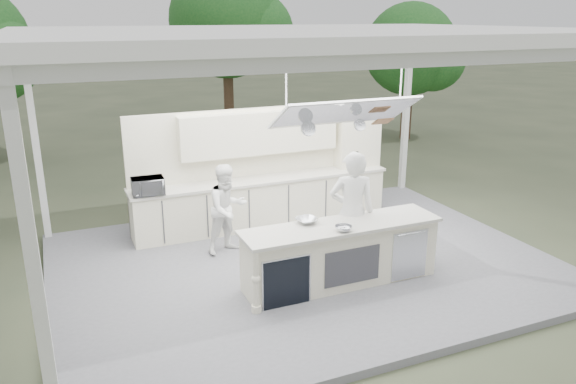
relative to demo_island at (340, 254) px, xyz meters
name	(u,v)px	position (x,y,z in m)	size (l,w,h in m)	color
ground	(304,268)	(-0.18, 0.91, -0.60)	(90.00, 90.00, 0.00)	#4A5037
stage_deck	(304,265)	(-0.18, 0.91, -0.54)	(8.00, 6.00, 0.12)	slate
tent	(306,39)	(-0.18, 0.90, 3.11)	(8.20, 6.20, 3.86)	white
demo_island	(340,254)	(0.00, 0.00, 0.00)	(3.10, 0.79, 0.95)	beige
back_counter	(263,201)	(-0.18, 2.81, 0.00)	(5.08, 0.72, 0.95)	beige
back_wall_unit	(280,148)	(0.27, 3.03, 0.98)	(5.05, 0.48, 2.25)	beige
tree_cluster	(164,41)	(-0.34, 10.68, 2.69)	(19.55, 9.40, 5.85)	brown
head_chef	(352,212)	(0.39, 0.36, 0.50)	(0.71, 0.47, 1.96)	white
sous_chef	(227,209)	(-1.20, 1.83, 0.30)	(0.76, 0.59, 1.56)	white
toaster_oven	(148,186)	(-2.38, 2.61, 0.63)	(0.55, 0.37, 0.30)	#B2B4BA
bowl_large	(307,221)	(-0.44, 0.26, 0.51)	(0.32, 0.32, 0.08)	silver
bowl_small	(344,228)	(-0.09, -0.24, 0.51)	(0.25, 0.25, 0.08)	#BBBCC2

